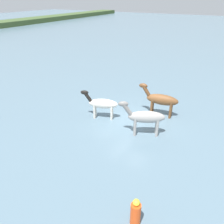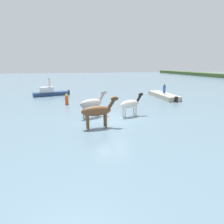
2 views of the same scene
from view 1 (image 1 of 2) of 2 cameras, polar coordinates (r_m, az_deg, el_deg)
The scene contains 5 objects.
ground_plane at distance 14.72m, azimuth 5.04°, elevation -1.88°, with size 170.19×170.19×0.00m, color slate.
horse_chestnut_trailing at distance 14.43m, azimuth -2.52°, elevation 2.06°, with size 1.15×2.32×1.82m.
horse_rear_stallion at distance 15.05m, azimuth 11.94°, elevation 3.03°, with size 0.81×2.62×2.02m.
horse_pinto_flank at distance 12.76m, azimuth 8.11°, elevation -1.24°, with size 1.51×2.50×2.02m.
buoy_channel_marker at distance 8.57m, azimuth 5.84°, elevation -23.58°, with size 0.36×0.36×1.14m.
Camera 1 is at (-11.77, -5.22, 7.14)m, focal length 37.04 mm.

